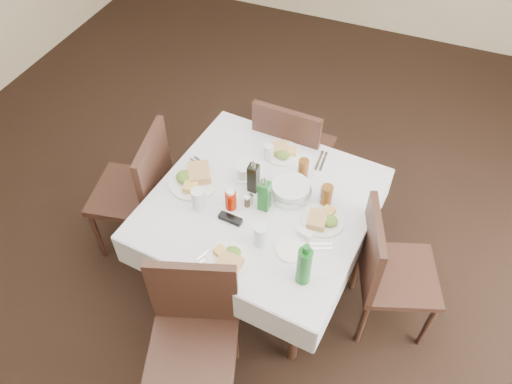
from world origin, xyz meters
The scene contains 33 objects.
ground_plane centered at (0.00, 0.00, 0.00)m, with size 7.00×7.00×0.00m, color black.
room_shell centered at (0.00, 0.00, 1.71)m, with size 6.04×7.04×2.80m.
dining_table centered at (0.13, 0.00, 0.68)m, with size 1.34×1.34×0.76m.
chair_north centered at (0.08, 0.69, 0.56)m, with size 0.49×0.49×0.99m.
chair_south centered at (0.06, -0.78, 0.55)m, with size 0.58×0.58×0.97m.
chair_east centered at (0.91, -0.01, 0.54)m, with size 0.57×0.57×0.94m.
chair_west centered at (-0.71, -0.02, 0.56)m, with size 0.55×0.55×0.99m.
meal_north centered at (0.11, 0.42, 0.78)m, with size 0.23×0.23×0.05m.
meal_south centered at (0.13, -0.45, 0.78)m, with size 0.24×0.24×0.05m.
meal_east centered at (0.51, -0.01, 0.78)m, with size 0.25×0.25×0.05m.
meal_west centered at (-0.30, -0.01, 0.79)m, with size 0.31×0.31×0.07m.
side_plate_a centered at (-0.05, 0.24, 0.77)m, with size 0.15×0.15×0.01m.
side_plate_b centered at (0.41, -0.27, 0.77)m, with size 0.16×0.16×0.01m.
water_n centered at (0.04, 0.35, 0.82)m, with size 0.06×0.06×0.11m.
water_s centered at (0.24, -0.28, 0.83)m, with size 0.07×0.07×0.14m.
water_e centered at (0.46, 0.15, 0.82)m, with size 0.06×0.06×0.11m.
water_w centered at (-0.18, -0.18, 0.83)m, with size 0.08×0.08×0.14m.
iced_tea_a centered at (0.29, 0.28, 0.83)m, with size 0.06×0.06×0.13m.
iced_tea_b centered at (0.48, 0.13, 0.83)m, with size 0.07×0.07×0.14m.
bread_basket centered at (0.27, 0.11, 0.80)m, with size 0.25×0.25×0.08m.
oil_cruet_dark centered at (0.05, 0.07, 0.87)m, with size 0.06×0.06×0.25m.
oil_cruet_green centered at (0.16, -0.04, 0.87)m, with size 0.06×0.06×0.26m.
ketchup_bottle centered at (-0.01, -0.11, 0.83)m, with size 0.07×0.07×0.14m.
salt_shaker centered at (0.08, -0.04, 0.80)m, with size 0.03×0.03×0.07m.
pepper_shaker centered at (0.07, -0.06, 0.80)m, with size 0.03×0.03×0.08m.
coffee_mug centered at (-0.04, 0.13, 0.80)m, with size 0.12×0.11×0.08m.
sunglasses centered at (0.02, -0.20, 0.78)m, with size 0.14×0.05×0.03m.
green_bottle centered at (0.52, -0.41, 0.89)m, with size 0.07×0.07×0.29m.
sugar_caddy centered at (0.45, -0.14, 0.78)m, with size 0.09×0.06×0.04m.
cutlery_n centered at (0.36, 0.45, 0.77)m, with size 0.05×0.18×0.01m.
cutlery_s centered at (0.02, -0.44, 0.77)m, with size 0.11×0.17×0.01m.
cutlery_e centered at (0.52, -0.19, 0.77)m, with size 0.18×0.11×0.01m.
cutlery_w centered at (-0.32, 0.13, 0.77)m, with size 0.20×0.12×0.01m.
Camera 1 is at (0.82, -1.77, 2.96)m, focal length 35.00 mm.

